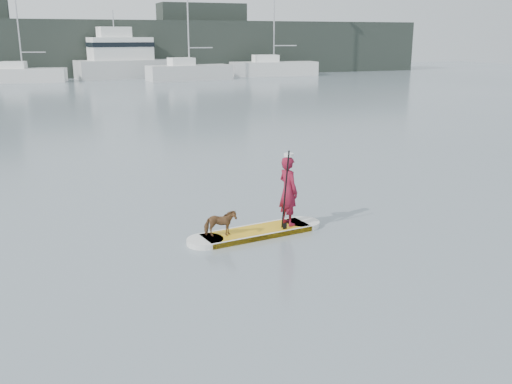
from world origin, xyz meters
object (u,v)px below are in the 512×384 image
object	(u,v)px
paddleboard	(256,232)
sailboat_e	(189,71)
paddler	(288,191)
motor_yacht_a	(127,59)
dog	(220,223)
sailboat_d	(22,74)
sailboat_f	(273,67)

from	to	relation	value
paddleboard	sailboat_e	world-z (taller)	sailboat_e
paddler	motor_yacht_a	distance (m)	51.20
paddleboard	dog	distance (m)	0.95
paddleboard	sailboat_d	distance (m)	49.16
sailboat_e	sailboat_f	bearing A→B (deg)	10.57
sailboat_e	sailboat_f	size ratio (longest dim) A/B	0.85
dog	sailboat_f	xyz separation A→B (m)	(21.41, 49.14, 0.56)
paddler	dog	size ratio (longest dim) A/B	2.31
sailboat_d	dog	bearing A→B (deg)	-74.47
paddler	sailboat_e	world-z (taller)	sailboat_e
paddler	dog	xyz separation A→B (m)	(-1.70, -0.24, -0.51)
dog	paddler	bearing A→B (deg)	-74.31
dog	motor_yacht_a	bearing A→B (deg)	1.44
sailboat_d	sailboat_f	size ratio (longest dim) A/B	0.81
sailboat_d	sailboat_e	distance (m)	15.97
paddler	sailboat_d	bearing A→B (deg)	-4.44
motor_yacht_a	sailboat_e	bearing A→B (deg)	-53.13
paddleboard	paddler	xyz separation A→B (m)	(0.83, 0.12, 0.86)
sailboat_e	motor_yacht_a	world-z (taller)	sailboat_e
sailboat_d	sailboat_f	distance (m)	26.15
dog	sailboat_f	bearing A→B (deg)	-15.86
paddler	sailboat_f	world-z (taller)	sailboat_f
dog	sailboat_f	size ratio (longest dim) A/B	0.05
sailboat_f	motor_yacht_a	world-z (taller)	sailboat_f
paddler	sailboat_e	distance (m)	46.83
dog	sailboat_e	distance (m)	47.43
sailboat_f	sailboat_d	bearing A→B (deg)	-172.50
paddleboard	sailboat_e	bearing A→B (deg)	69.61
paddleboard	dog	bearing A→B (deg)	180.00
sailboat_d	motor_yacht_a	size ratio (longest dim) A/B	0.97
paddler	dog	distance (m)	1.79
sailboat_e	motor_yacht_a	size ratio (longest dim) A/B	1.03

